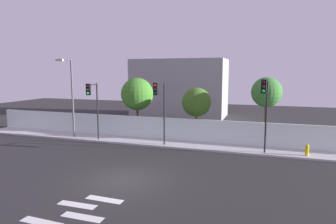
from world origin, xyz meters
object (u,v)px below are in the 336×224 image
at_px(traffic_light_center, 265,101).
at_px(traffic_light_right, 93,99).
at_px(traffic_light_left, 160,100).
at_px(street_lamp_curbside, 71,91).
at_px(fire_hydrant, 307,150).
at_px(roadside_tree_midright, 267,92).
at_px(roadside_tree_midleft, 196,102).
at_px(roadside_tree_leftmost, 137,94).

distance_m(traffic_light_center, traffic_light_right, 13.23).
distance_m(traffic_light_left, street_lamp_curbside, 8.28).
distance_m(fire_hydrant, roadside_tree_midright, 5.61).
xyz_separation_m(street_lamp_curbside, roadside_tree_midleft, (10.16, 3.50, -0.93)).
relative_size(traffic_light_left, street_lamp_curbside, 0.72).
xyz_separation_m(fire_hydrant, roadside_tree_leftmost, (-13.97, 3.34, 3.18)).
height_order(roadside_tree_leftmost, roadside_tree_midright, roadside_tree_midright).
bearing_deg(roadside_tree_midright, roadside_tree_leftmost, 180.00).
xyz_separation_m(traffic_light_left, traffic_light_center, (7.48, 0.07, 0.19)).
bearing_deg(traffic_light_right, traffic_light_left, 0.57).
height_order(roadside_tree_leftmost, roadside_tree_midleft, roadside_tree_leftmost).
relative_size(fire_hydrant, roadside_tree_midright, 0.15).
distance_m(traffic_light_right, roadside_tree_leftmost, 4.59).
bearing_deg(street_lamp_curbside, traffic_light_center, -1.68).
distance_m(traffic_light_center, roadside_tree_midleft, 6.87).
bearing_deg(traffic_light_left, traffic_light_center, 0.53).
xyz_separation_m(traffic_light_right, roadside_tree_midright, (13.33, 4.09, 0.56)).
xyz_separation_m(traffic_light_right, roadside_tree_midleft, (7.65, 4.09, -0.40)).
distance_m(traffic_light_left, fire_hydrant, 10.79).
bearing_deg(fire_hydrant, traffic_light_right, -177.34).
bearing_deg(traffic_light_center, roadside_tree_midright, 88.45).
bearing_deg(traffic_light_left, traffic_light_right, -179.43).
relative_size(street_lamp_curbside, roadside_tree_midright, 1.25).
distance_m(traffic_light_right, roadside_tree_midleft, 8.69).
height_order(traffic_light_center, roadside_tree_midleft, traffic_light_center).
bearing_deg(fire_hydrant, traffic_light_left, -176.17).
bearing_deg(traffic_light_center, fire_hydrant, 12.37).
height_order(traffic_light_center, street_lamp_curbside, street_lamp_curbside).
xyz_separation_m(traffic_light_left, traffic_light_right, (-5.75, -0.06, -0.08)).
height_order(traffic_light_left, roadside_tree_midleft, traffic_light_left).
bearing_deg(fire_hydrant, traffic_light_center, -167.63).
distance_m(traffic_light_center, street_lamp_curbside, 15.74).
relative_size(traffic_light_left, roadside_tree_midleft, 1.09).
distance_m(street_lamp_curbside, roadside_tree_leftmost, 5.79).
bearing_deg(roadside_tree_leftmost, traffic_light_center, -19.60).
bearing_deg(roadside_tree_midleft, fire_hydrant, -21.70).
xyz_separation_m(roadside_tree_leftmost, roadside_tree_midleft, (5.57, -0.00, -0.57)).
distance_m(street_lamp_curbside, roadside_tree_midright, 16.22).
bearing_deg(street_lamp_curbside, fire_hydrant, 0.49).
xyz_separation_m(traffic_light_right, fire_hydrant, (16.05, 0.75, -3.01)).
relative_size(traffic_light_center, roadside_tree_midright, 0.95).
xyz_separation_m(traffic_light_left, roadside_tree_midright, (7.58, 4.03, 0.48)).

